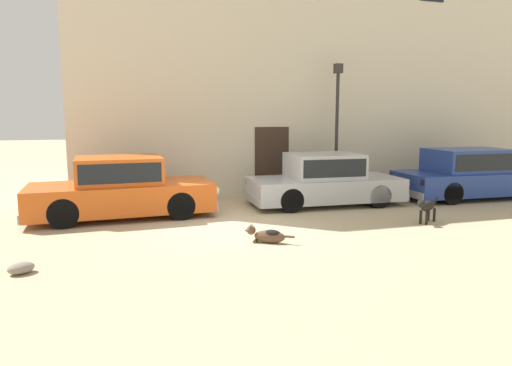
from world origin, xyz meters
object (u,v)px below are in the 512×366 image
Objects in this scene: parked_sedan_third at (472,173)px; stray_dog_spotted at (267,235)px; street_lamp at (337,113)px; parked_sedan_nearest at (121,188)px; stray_dog_tan at (427,206)px; parked_sedan_second at (324,180)px.

stray_dog_spotted is (-7.41, -3.01, -0.58)m from parked_sedan_third.
parked_sedan_third is at bearing -22.41° from street_lamp.
stray_dog_tan is at bearing -24.26° from parked_sedan_nearest.
parked_sedan_second is 1.09× the size of street_lamp.
stray_dog_spotted is at bearing -127.73° from parked_sedan_second.
street_lamp is at bearing -97.84° from stray_dog_spotted.
stray_dog_tan is (1.32, -2.71, -0.31)m from parked_sedan_second.
street_lamp is (3.68, 4.55, 2.38)m from stray_dog_spotted.
street_lamp reaches higher than parked_sedan_nearest.
stray_dog_spotted is at bearing -156.37° from parked_sedan_third.
stray_dog_spotted is 0.95× the size of stray_dog_tan.
parked_sedan_nearest is at bearing -177.57° from parked_sedan_second.
parked_sedan_second is at bearing -126.80° from street_lamp.
parked_sedan_third reaches higher than parked_sedan_second.
parked_sedan_second is at bearing -98.67° from stray_dog_spotted.
street_lamp is at bearing 159.12° from parked_sedan_third.
parked_sedan_nearest is at bearing -179.57° from parked_sedan_third.
stray_dog_spotted is 0.23× the size of street_lamp.
stray_dog_spotted is at bearing -52.48° from parked_sedan_nearest.
street_lamp is (-0.34, 4.02, 2.14)m from stray_dog_tan.
parked_sedan_second reaches higher than stray_dog_tan.
stray_dog_tan reaches higher than stray_dog_spotted.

